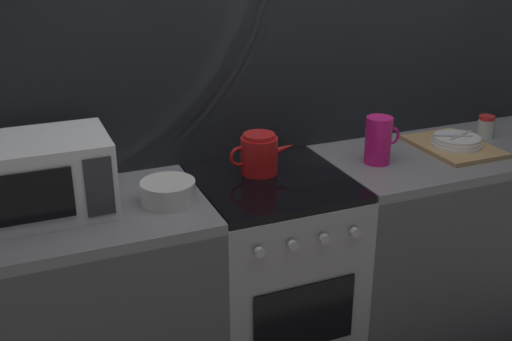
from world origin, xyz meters
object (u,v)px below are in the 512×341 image
mixing_bowl (168,192)px  stove_unit (272,278)px  microwave (42,176)px  spice_jar (486,127)px  pitcher (378,140)px  kettle (259,154)px  dish_pile (455,144)px

mixing_bowl → stove_unit: bearing=5.4°
microwave → spice_jar: microwave is taller
microwave → pitcher: size_ratio=2.30×
stove_unit → pitcher: 0.73m
stove_unit → mixing_bowl: 0.66m
stove_unit → mixing_bowl: size_ratio=4.50×
kettle → mixing_bowl: (-0.41, -0.13, -0.04)m
pitcher → mixing_bowl: bearing=-177.3°
dish_pile → spice_jar: spice_jar is taller
pitcher → dish_pile: pitcher is taller
microwave → pitcher: 1.34m
stove_unit → microwave: microwave is taller
kettle → dish_pile: (0.92, -0.08, -0.06)m
spice_jar → pitcher: bearing=-172.5°
dish_pile → microwave: bearing=178.8°
kettle → mixing_bowl: size_ratio=1.42×
microwave → mixing_bowl: size_ratio=2.30×
stove_unit → microwave: size_ratio=1.96×
mixing_bowl → dish_pile: (1.33, 0.05, -0.02)m
stove_unit → pitcher: (0.48, 0.00, 0.55)m
mixing_bowl → spice_jar: bearing=4.7°
kettle → stove_unit: bearing=-76.5°
stove_unit → pitcher: size_ratio=4.50×
kettle → mixing_bowl: kettle is taller
microwave → dish_pile: (1.75, -0.04, -0.11)m
microwave → pitcher: microwave is taller
stove_unit → mixing_bowl: (-0.44, -0.04, 0.49)m
stove_unit → dish_pile: size_ratio=2.25×
stove_unit → microwave: 1.04m
pitcher → spice_jar: 0.66m
spice_jar → kettle: bearing=179.9°
mixing_bowl → spice_jar: (1.57, 0.13, 0.01)m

